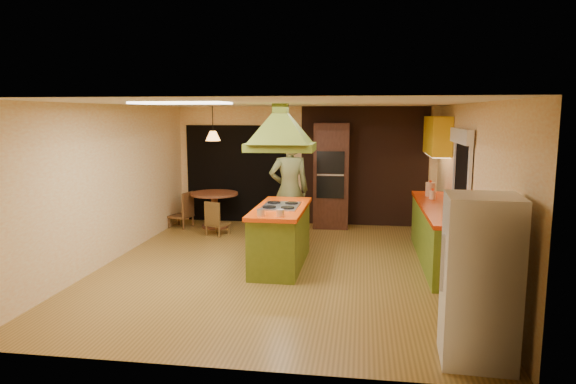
% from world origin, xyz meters
% --- Properties ---
extents(ground, '(6.50, 6.50, 0.00)m').
position_xyz_m(ground, '(0.00, 0.00, 0.00)').
color(ground, olive).
rests_on(ground, ground).
extents(room_walls, '(5.50, 6.50, 6.50)m').
position_xyz_m(room_walls, '(0.00, 0.00, 1.25)').
color(room_walls, '#FFE7B6').
rests_on(room_walls, ground).
extents(ceiling_plane, '(6.50, 6.50, 0.00)m').
position_xyz_m(ceiling_plane, '(0.00, 0.00, 2.50)').
color(ceiling_plane, silver).
rests_on(ceiling_plane, room_walls).
extents(brick_panel, '(2.64, 0.03, 2.50)m').
position_xyz_m(brick_panel, '(1.25, 3.23, 1.25)').
color(brick_panel, '#381E14').
rests_on(brick_panel, ground).
extents(nook_opening, '(2.20, 0.03, 2.10)m').
position_xyz_m(nook_opening, '(-1.50, 3.23, 1.05)').
color(nook_opening, black).
rests_on(nook_opening, ground).
extents(right_counter, '(0.62, 3.05, 0.92)m').
position_xyz_m(right_counter, '(2.45, 0.60, 0.46)').
color(right_counter, olive).
rests_on(right_counter, ground).
extents(upper_cabinets, '(0.34, 1.40, 0.70)m').
position_xyz_m(upper_cabinets, '(2.57, 2.20, 1.95)').
color(upper_cabinets, yellow).
rests_on(upper_cabinets, room_walls).
extents(window_right, '(0.12, 1.35, 1.06)m').
position_xyz_m(window_right, '(2.70, 0.40, 1.77)').
color(window_right, black).
rests_on(window_right, room_walls).
extents(fluor_panel, '(1.20, 0.60, 0.03)m').
position_xyz_m(fluor_panel, '(-1.10, -1.20, 2.48)').
color(fluor_panel, white).
rests_on(fluor_panel, ceiling_plane).
extents(kitchen_island, '(0.77, 1.88, 0.95)m').
position_xyz_m(kitchen_island, '(-0.02, 0.07, 0.47)').
color(kitchen_island, olive).
rests_on(kitchen_island, ground).
extents(range_hood, '(1.03, 0.75, 0.79)m').
position_xyz_m(range_hood, '(-0.02, 0.07, 2.25)').
color(range_hood, '#556519').
rests_on(range_hood, ceiling_plane).
extents(man, '(0.84, 0.69, 1.99)m').
position_xyz_m(man, '(-0.07, 1.36, 0.99)').
color(man, brown).
rests_on(man, ground).
extents(refrigerator, '(0.70, 0.66, 1.61)m').
position_xyz_m(refrigerator, '(2.33, -2.75, 0.81)').
color(refrigerator, white).
rests_on(refrigerator, ground).
extents(wall_oven, '(0.73, 0.62, 2.16)m').
position_xyz_m(wall_oven, '(0.58, 2.95, 1.08)').
color(wall_oven, '#4B2618').
rests_on(wall_oven, ground).
extents(dining_table, '(0.98, 0.98, 0.73)m').
position_xyz_m(dining_table, '(-1.81, 2.55, 0.51)').
color(dining_table, brown).
rests_on(dining_table, ground).
extents(chair_left, '(0.50, 0.50, 0.75)m').
position_xyz_m(chair_left, '(-2.51, 2.45, 0.38)').
color(chair_left, brown).
rests_on(chair_left, ground).
extents(chair_near, '(0.48, 0.48, 0.67)m').
position_xyz_m(chair_near, '(-1.56, 1.90, 0.34)').
color(chair_near, brown).
rests_on(chair_near, ground).
extents(pendant_lamp, '(0.32, 0.32, 0.19)m').
position_xyz_m(pendant_lamp, '(-1.81, 2.55, 1.90)').
color(pendant_lamp, '#FF9E3F').
rests_on(pendant_lamp, ceiling_plane).
extents(canister_large, '(0.17, 0.17, 0.24)m').
position_xyz_m(canister_large, '(2.40, 1.55, 1.04)').
color(canister_large, beige).
rests_on(canister_large, right_counter).
extents(canister_medium, '(0.15, 0.15, 0.17)m').
position_xyz_m(canister_medium, '(2.40, 1.65, 1.00)').
color(canister_medium, '#F0E5C1').
rests_on(canister_medium, right_counter).
extents(canister_small, '(0.12, 0.12, 0.14)m').
position_xyz_m(canister_small, '(2.40, 1.23, 0.99)').
color(canister_small, '#FFF0CD').
rests_on(canister_small, right_counter).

